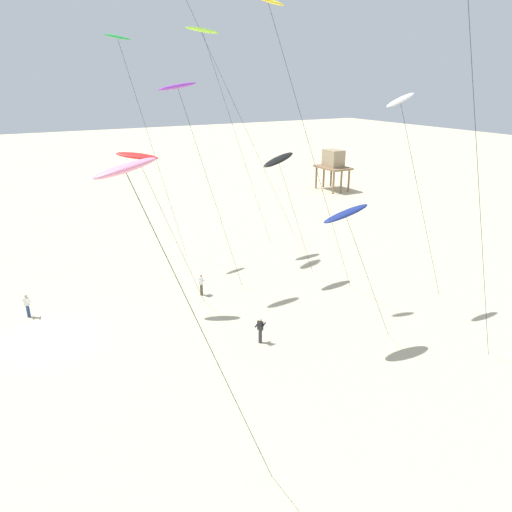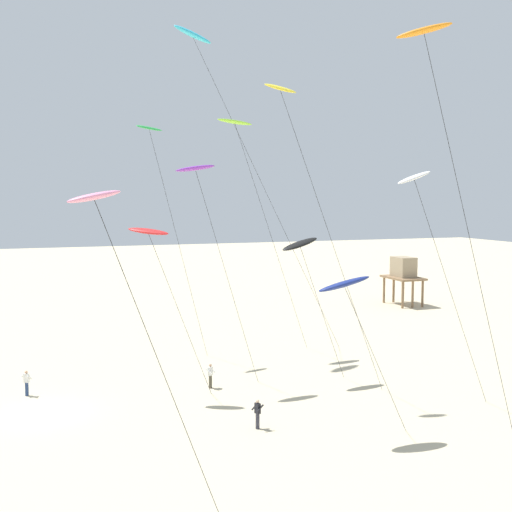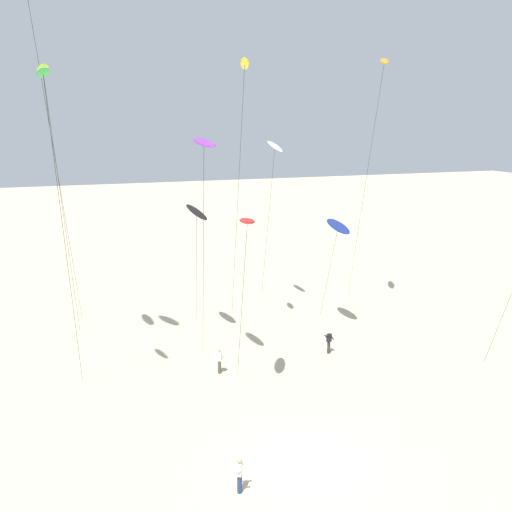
{
  "view_description": "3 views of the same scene",
  "coord_description": "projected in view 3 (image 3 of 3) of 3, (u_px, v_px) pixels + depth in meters",
  "views": [
    {
      "loc": [
        29.03,
        -1.52,
        15.22
      ],
      "look_at": [
        3.53,
        12.55,
        4.4
      ],
      "focal_mm": 33.69,
      "sensor_mm": 36.0,
      "label": 1
    },
    {
      "loc": [
        38.49,
        -0.31,
        12.79
      ],
      "look_at": [
        1.71,
        12.79,
        9.15
      ],
      "focal_mm": 44.18,
      "sensor_mm": 36.0,
      "label": 2
    },
    {
      "loc": [
        -10.14,
        -20.77,
        15.76
      ],
      "look_at": [
        0.79,
        10.0,
        7.81
      ],
      "focal_mm": 38.2,
      "sensor_mm": 36.0,
      "label": 3
    }
  ],
  "objects": [
    {
      "name": "ground_plane",
      "position": [
        310.0,
        462.0,
        26.04
      ],
      "size": [
        260.0,
        260.0,
        0.0
      ],
      "primitive_type": "plane",
      "color": "beige"
    },
    {
      "name": "kite_purple",
      "position": [
        204.0,
        145.0,
        30.99
      ],
      "size": [
        1.24,
        5.65,
        15.12
      ],
      "color": "purple",
      "rests_on": "ground"
    },
    {
      "name": "kite_white",
      "position": [
        275.0,
        148.0,
        44.19
      ],
      "size": [
        1.24,
        6.4,
        14.48
      ],
      "color": "white",
      "rests_on": "ground"
    },
    {
      "name": "kite_green",
      "position": [
        44.0,
        82.0,
        26.2
      ],
      "size": [
        1.17,
        5.45,
        18.42
      ],
      "color": "green",
      "rests_on": "ground"
    },
    {
      "name": "kite_navy",
      "position": [
        338.0,
        227.0,
        40.88
      ],
      "size": [
        1.14,
        5.16,
        8.83
      ],
      "color": "navy",
      "rests_on": "ground"
    },
    {
      "name": "kite_red",
      "position": [
        247.0,
        222.0,
        29.24
      ],
      "size": [
        1.91,
        5.21,
        11.05
      ],
      "color": "red",
      "rests_on": "ground"
    },
    {
      "name": "kite_lime",
      "position": [
        43.0,
        73.0,
        32.29
      ],
      "size": [
        1.44,
        7.65,
        19.2
      ],
      "color": "#8CD833",
      "rests_on": "ground"
    },
    {
      "name": "kite_orange",
      "position": [
        384.0,
        65.0,
        41.02
      ],
      "size": [
        1.74,
        6.79,
        20.75
      ],
      "color": "orange",
      "rests_on": "ground"
    },
    {
      "name": "kite_yellow",
      "position": [
        244.0,
        71.0,
        35.38
      ],
      "size": [
        1.66,
        8.06,
        19.98
      ],
      "color": "yellow",
      "rests_on": "ground"
    },
    {
      "name": "kite_black",
      "position": [
        196.0,
        213.0,
        39.01
      ],
      "size": [
        1.52,
        4.81,
        10.18
      ],
      "color": "black",
      "rests_on": "ground"
    },
    {
      "name": "kite_flyer_nearest",
      "position": [
        219.0,
        360.0,
        35.11
      ],
      "size": [
        0.73,
        0.73,
        1.67
      ],
      "color": "#4C4738",
      "rests_on": "ground"
    },
    {
      "name": "kite_flyer_middle",
      "position": [
        240.0,
        475.0,
        23.69
      ],
      "size": [
        0.7,
        0.71,
        1.67
      ],
      "color": "navy",
      "rests_on": "ground"
    },
    {
      "name": "kite_flyer_furthest",
      "position": [
        329.0,
        341.0,
        38.17
      ],
      "size": [
        0.66,
        0.64,
        1.67
      ],
      "color": "#33333D",
      "rests_on": "ground"
    }
  ]
}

